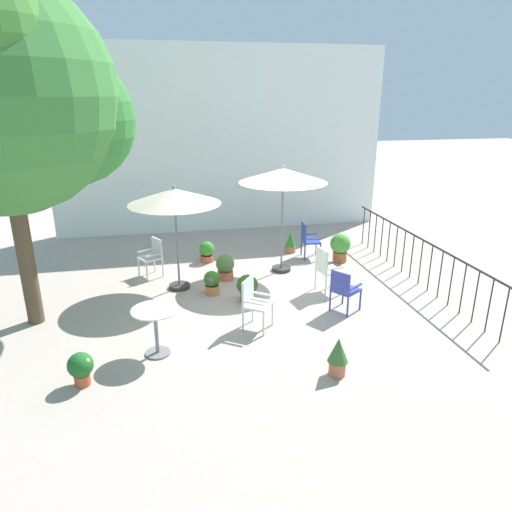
# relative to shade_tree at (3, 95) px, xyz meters

# --- Properties ---
(ground_plane) EXTENTS (60.00, 60.00, 0.00)m
(ground_plane) POSITION_rel_shade_tree_xyz_m (4.10, 0.34, -3.90)
(ground_plane) COLOR #AD9C91
(villa_facade) EXTENTS (9.62, 0.30, 5.24)m
(villa_facade) POSITION_rel_shade_tree_xyz_m (4.10, 5.41, -1.28)
(villa_facade) COLOR white
(villa_facade) RESTS_ON ground
(terrace_railing) EXTENTS (0.03, 5.88, 1.01)m
(terrace_railing) POSITION_rel_shade_tree_xyz_m (7.66, 0.34, -3.21)
(terrace_railing) COLOR black
(terrace_railing) RESTS_ON ground
(shade_tree) EXTENTS (3.88, 3.70, 5.72)m
(shade_tree) POSITION_rel_shade_tree_xyz_m (0.00, 0.00, 0.00)
(shade_tree) COLOR brown
(shade_tree) RESTS_ON ground
(patio_umbrella_0) EXTENTS (1.87, 1.87, 2.20)m
(patio_umbrella_0) POSITION_rel_shade_tree_xyz_m (2.56, 0.99, -1.94)
(patio_umbrella_0) COLOR #2D2D2D
(patio_umbrella_0) RESTS_ON ground
(patio_umbrella_1) EXTENTS (1.96, 1.96, 2.44)m
(patio_umbrella_1) POSITION_rel_shade_tree_xyz_m (4.94, 1.55, -1.70)
(patio_umbrella_1) COLOR #2D2D2D
(patio_umbrella_1) RESTS_ON ground
(cafe_table_0) EXTENTS (0.72, 0.72, 0.78)m
(cafe_table_0) POSITION_rel_shade_tree_xyz_m (2.09, -1.62, -3.35)
(cafe_table_0) COLOR white
(cafe_table_0) RESTS_ON ground
(patio_chair_0) EXTENTS (0.62, 0.62, 0.84)m
(patio_chair_0) POSITION_rel_shade_tree_xyz_m (5.53, -0.79, -3.41)
(patio_chair_0) COLOR #343D97
(patio_chair_0) RESTS_ON ground
(patio_chair_1) EXTENTS (0.47, 0.51, 0.91)m
(patio_chair_1) POSITION_rel_shade_tree_xyz_m (5.82, 2.31, -3.38)
(patio_chair_1) COLOR #2D4099
(patio_chair_1) RESTS_ON ground
(patio_chair_2) EXTENTS (0.58, 0.58, 0.86)m
(patio_chair_2) POSITION_rel_shade_tree_xyz_m (2.03, 1.83, -3.39)
(patio_chair_2) COLOR silver
(patio_chair_2) RESTS_ON ground
(patio_chair_3) EXTENTS (0.60, 0.61, 0.91)m
(patio_chair_3) POSITION_rel_shade_tree_xyz_m (3.76, -1.06, -3.37)
(patio_chair_3) COLOR silver
(patio_chair_3) RESTS_ON ground
(patio_chair_4) EXTENTS (0.50, 0.54, 0.96)m
(patio_chair_4) POSITION_rel_shade_tree_xyz_m (5.52, 0.16, -3.34)
(patio_chair_4) COLOR white
(patio_chair_4) RESTS_ON ground
(potted_plant_0) EXTENTS (0.33, 0.35, 0.50)m
(potted_plant_0) POSITION_rel_shade_tree_xyz_m (3.20, 0.53, -3.63)
(potted_plant_0) COLOR #C97444
(potted_plant_0) RESTS_ON ground
(potted_plant_1) EXTENTS (0.43, 0.42, 0.55)m
(potted_plant_1) POSITION_rel_shade_tree_xyz_m (3.85, 0.05, -3.59)
(potted_plant_1) COLOR #A04E2D
(potted_plant_1) RESTS_ON ground
(potted_plant_2) EXTENTS (0.41, 0.41, 0.57)m
(potted_plant_2) POSITION_rel_shade_tree_xyz_m (3.58, 1.28, -3.60)
(potted_plant_2) COLOR #C0653C
(potted_plant_2) RESTS_ON ground
(potted_plant_3) EXTENTS (0.30, 0.30, 0.61)m
(potted_plant_3) POSITION_rel_shade_tree_xyz_m (4.66, -2.75, -3.57)
(potted_plant_3) COLOR #BF6D4C
(potted_plant_3) RESTS_ON ground
(potted_plant_4) EXTENTS (0.36, 0.36, 0.50)m
(potted_plant_4) POSITION_rel_shade_tree_xyz_m (1.03, -2.25, -3.61)
(potted_plant_4) COLOR #B7522E
(potted_plant_4) RESTS_ON ground
(potted_plant_5) EXTENTS (0.37, 0.37, 0.51)m
(potted_plant_5) POSITION_rel_shade_tree_xyz_m (3.30, 2.51, -3.63)
(potted_plant_5) COLOR #B05139
(potted_plant_5) RESTS_ON ground
(potted_plant_6) EXTENTS (0.27, 0.27, 0.55)m
(potted_plant_6) POSITION_rel_shade_tree_xyz_m (5.52, 2.80, -3.63)
(potted_plant_6) COLOR #CC6C46
(potted_plant_6) RESTS_ON ground
(potted_plant_7) EXTENTS (0.49, 0.49, 0.71)m
(potted_plant_7) POSITION_rel_shade_tree_xyz_m (6.50, 1.85, -3.50)
(potted_plant_7) COLOR #AA542E
(potted_plant_7) RESTS_ON ground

